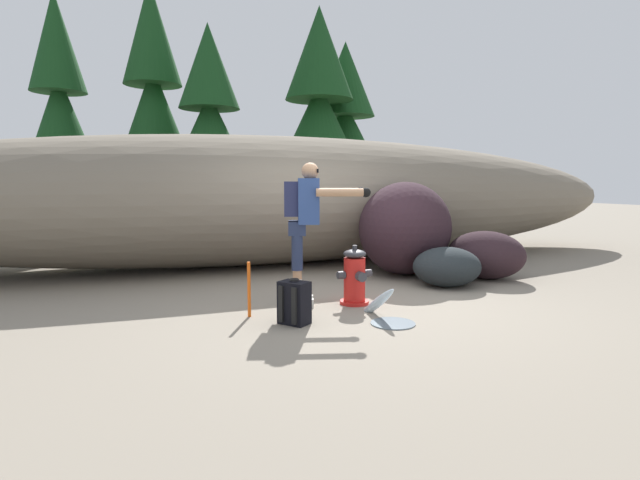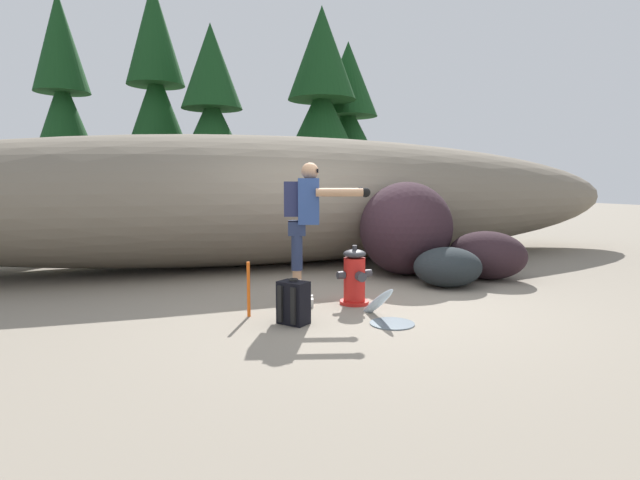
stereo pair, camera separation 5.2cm
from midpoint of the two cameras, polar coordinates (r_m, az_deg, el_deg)
name	(u,v)px [view 2 (the right image)]	position (r m, az deg, el deg)	size (l,w,h in m)	color
ground_plane	(351,302)	(6.21, 3.78, -7.05)	(56.00, 56.00, 0.04)	gray
dirt_embankment	(278,200)	(9.01, -4.68, 4.57)	(15.23, 3.20, 2.26)	#756B5B
fire_hydrant	(355,277)	(5.96, 4.22, -4.29)	(0.44, 0.39, 0.71)	red
hydrant_water_jet	(379,308)	(5.46, 7.03, -7.75)	(0.46, 1.00, 0.56)	silver
utility_worker	(306,215)	(5.83, -1.32, 2.88)	(1.04, 0.69, 1.67)	beige
spare_backpack	(294,303)	(5.16, -2.71, -7.18)	(0.36, 0.36, 0.47)	black
boulder_large	(406,228)	(7.96, 10.00, 1.33)	(1.77, 1.43, 1.45)	#2C1C23
boulder_mid	(448,267)	(7.16, 14.57, -3.00)	(0.94, 0.79, 0.55)	#22282A
boulder_small	(487,255)	(7.89, 18.71, -1.65)	(1.15, 0.87, 0.72)	#2C1D22
pine_tree_far_left	(63,110)	(15.57, -27.16, 13.09)	(2.21, 2.21, 6.50)	#47331E
pine_tree_left	(157,103)	(15.15, -18.06, 14.65)	(2.43, 2.43, 6.93)	#47331E
pine_tree_center	(212,123)	(13.61, -12.07, 12.88)	(2.42, 2.42, 5.49)	#47331E
pine_tree_right	(322,116)	(14.52, 0.32, 13.99)	(2.96, 2.96, 6.30)	#47331E
pine_tree_far_right	(348,129)	(15.98, 3.29, 12.52)	(2.83, 2.83, 5.74)	#47331E
survey_stake	(249,289)	(5.45, -7.89, -5.60)	(0.04, 0.04, 0.60)	#E55914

